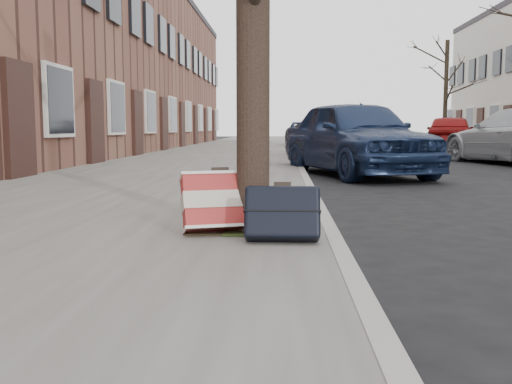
{
  "coord_description": "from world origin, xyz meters",
  "views": [
    {
      "loc": [
        -1.66,
        -3.6,
        0.97
      ],
      "look_at": [
        -1.86,
        0.8,
        0.47
      ],
      "focal_mm": 40.0,
      "sensor_mm": 36.0,
      "label": 1
    }
  ],
  "objects_px": {
    "suitcase_red": "(223,202)",
    "car_near_front": "(356,137)",
    "suitcase_navy": "(282,213)",
    "car_near_mid": "(334,136)"
  },
  "relations": [
    {
      "from": "suitcase_red",
      "to": "car_near_front",
      "type": "relative_size",
      "value": 0.14
    },
    {
      "from": "suitcase_navy",
      "to": "car_near_front",
      "type": "xyz_separation_m",
      "value": [
        1.49,
        7.5,
        0.44
      ]
    },
    {
      "from": "car_near_mid",
      "to": "car_near_front",
      "type": "bearing_deg",
      "value": -74.64
    },
    {
      "from": "suitcase_red",
      "to": "suitcase_navy",
      "type": "distance_m",
      "value": 0.59
    },
    {
      "from": "car_near_front",
      "to": "car_near_mid",
      "type": "relative_size",
      "value": 1.05
    },
    {
      "from": "suitcase_red",
      "to": "car_near_mid",
      "type": "bearing_deg",
      "value": 63.42
    },
    {
      "from": "car_near_mid",
      "to": "suitcase_navy",
      "type": "bearing_deg",
      "value": -80.33
    },
    {
      "from": "suitcase_red",
      "to": "car_near_mid",
      "type": "xyz_separation_m",
      "value": [
        2.08,
        13.18,
        0.35
      ]
    },
    {
      "from": "suitcase_red",
      "to": "car_near_front",
      "type": "xyz_separation_m",
      "value": [
        1.97,
        7.15,
        0.41
      ]
    },
    {
      "from": "suitcase_red",
      "to": "suitcase_navy",
      "type": "bearing_deg",
      "value": -53.5
    }
  ]
}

